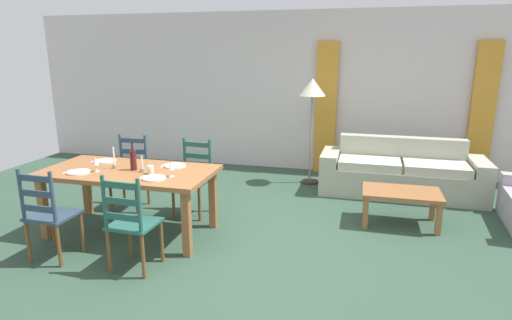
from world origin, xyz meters
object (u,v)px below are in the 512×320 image
dining_chair_far_left (130,172)px  standing_lamp (312,94)px  dining_table (129,177)px  dining_chair_far_right (194,177)px  coffee_table (401,196)px  coffee_cup_primary (150,170)px  wine_bottle (133,160)px  couch (401,174)px  wine_glass_near_left (96,162)px  wine_glass_near_right (171,166)px  dining_chair_near_right (131,223)px  dining_chair_near_left (49,214)px

dining_chair_far_left → standing_lamp: size_ratio=0.59×
dining_table → dining_chair_far_right: bearing=58.4°
dining_table → coffee_table: dining_table is taller
dining_chair_far_left → coffee_cup_primary: dining_chair_far_left is taller
wine_bottle → couch: wine_bottle is taller
dining_chair_far_right → wine_glass_near_left: size_ratio=5.96×
wine_glass_near_left → standing_lamp: bearing=51.9°
dining_table → wine_glass_near_right: (0.59, -0.13, 0.20)m
couch → standing_lamp: standing_lamp is taller
wine_glass_near_left → coffee_cup_primary: (0.62, 0.07, -0.07)m
dining_chair_far_left → standing_lamp: 2.89m
coffee_cup_primary → standing_lamp: 2.94m
dining_table → coffee_cup_primary: (0.32, -0.09, 0.13)m
standing_lamp → wine_glass_near_left: bearing=-128.1°
dining_table → wine_bottle: bearing=7.7°
standing_lamp → dining_chair_near_right: bearing=-111.5°
dining_chair_far_left → wine_glass_near_right: size_ratio=5.96×
dining_chair_far_right → standing_lamp: 2.30m
dining_chair_far_left → coffee_cup_primary: bearing=-47.9°
wine_glass_near_left → couch: wine_glass_near_left is taller
dining_chair_far_right → wine_glass_near_right: size_ratio=5.96×
wine_bottle → wine_glass_near_right: 0.54m
dining_chair_near_left → wine_glass_near_left: bearing=78.5°
wine_glass_near_right → coffee_table: 2.72m
wine_bottle → couch: (3.01, 2.23, -0.58)m
dining_table → dining_chair_near_right: dining_chair_near_right is taller
wine_glass_near_left → coffee_table: bearing=19.7°
dining_table → wine_glass_near_right: 0.63m
dining_chair_near_left → wine_bottle: bearing=58.3°
dining_table → dining_chair_far_left: dining_chair_far_left is taller
dining_chair_far_right → coffee_cup_primary: 0.90m
wine_glass_near_right → coffee_table: (2.41, 1.15, -0.51)m
wine_bottle → coffee_table: size_ratio=0.35×
dining_chair_far_left → coffee_cup_primary: 1.19m
wine_glass_near_left → wine_glass_near_right: (0.88, 0.03, 0.00)m
coffee_cup_primary → dining_chair_near_left: bearing=-136.9°
wine_bottle → coffee_cup_primary: size_ratio=3.51×
dining_chair_near_right → couch: dining_chair_near_right is taller
wine_glass_near_left → dining_chair_near_right: bearing=-39.1°
dining_table → dining_chair_far_right: (0.46, 0.75, -0.19)m
dining_table → dining_chair_near_left: 0.91m
dining_chair_near_left → wine_glass_near_right: dining_chair_near_left is taller
coffee_cup_primary → wine_bottle: bearing=159.8°
wine_glass_near_left → wine_glass_near_right: 0.88m
dining_chair_far_right → dining_table: bearing=-121.6°
dining_chair_near_left → wine_glass_near_right: (1.01, 0.66, 0.38)m
wine_glass_near_right → coffee_cup_primary: size_ratio=1.79×
dining_chair_far_left → wine_glass_near_left: (0.16, -0.92, 0.38)m
dining_chair_near_left → dining_chair_near_right: 0.89m
dining_chair_near_right → wine_bottle: bearing=117.2°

